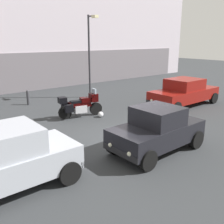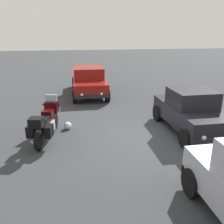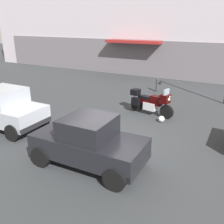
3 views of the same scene
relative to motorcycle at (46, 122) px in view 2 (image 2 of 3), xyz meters
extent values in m
plane|color=#2D3033|center=(-0.46, -3.41, -0.62)|extent=(80.00, 80.00, 0.00)
cylinder|color=black|center=(0.84, -0.18, -0.30)|extent=(0.66, 0.27, 0.64)
cylinder|color=black|center=(-0.75, 0.15, -0.30)|extent=(0.66, 0.27, 0.64)
cylinder|color=#B7B7BC|center=(0.82, -0.17, 0.13)|extent=(0.33, 0.13, 0.68)
cube|color=#B7B7BC|center=(0.00, 0.00, -0.20)|extent=(0.67, 0.51, 0.36)
cube|color=black|center=(0.00, 0.00, 0.04)|extent=(1.13, 0.50, 0.28)
cube|color=black|center=(0.30, -0.06, 0.22)|extent=(0.58, 0.44, 0.24)
cube|color=black|center=(-0.19, 0.04, 0.18)|extent=(0.61, 0.41, 0.12)
cube|color=black|center=(0.72, -0.15, 0.30)|extent=(0.44, 0.50, 0.40)
cube|color=#8C9EAD|center=(0.76, -0.16, 0.60)|extent=(0.16, 0.41, 0.28)
sphere|color=#EAEACC|center=(0.90, -0.19, 0.30)|extent=(0.14, 0.14, 0.14)
cylinder|color=black|center=(0.64, -0.13, 0.40)|extent=(0.16, 0.62, 0.04)
cylinder|color=#B7B7BC|center=(-0.54, 0.31, -0.32)|extent=(0.56, 0.20, 0.09)
cube|color=black|center=(-0.57, 0.40, -0.04)|extent=(0.43, 0.28, 0.36)
cube|color=black|center=(-0.69, -0.15, -0.04)|extent=(0.43, 0.28, 0.36)
cube|color=black|center=(-0.85, 0.17, 0.33)|extent=(0.43, 0.46, 0.28)
cylinder|color=black|center=(-0.11, 0.20, -0.47)|extent=(0.05, 0.13, 0.29)
sphere|color=silver|center=(0.77, -0.67, -0.48)|extent=(0.28, 0.28, 0.28)
cube|color=black|center=(-3.12, -4.23, -0.20)|extent=(0.12, 1.64, 0.20)
cylinder|color=black|center=(-3.52, -3.45, -0.30)|extent=(0.64, 0.22, 0.64)
cube|color=maroon|center=(5.96, -1.84, 0.02)|extent=(4.50, 1.77, 0.64)
cube|color=maroon|center=(5.91, -1.84, 0.64)|extent=(1.90, 1.62, 0.60)
cube|color=#8C9EAD|center=(5.01, -1.84, 0.64)|extent=(0.06, 1.50, 0.51)
cube|color=#8C9EAD|center=(6.81, -1.84, 0.64)|extent=(0.06, 1.50, 0.48)
cube|color=black|center=(3.76, -1.83, -0.20)|extent=(0.12, 1.76, 0.20)
cube|color=black|center=(8.16, -1.84, -0.20)|extent=(0.12, 1.76, 0.20)
cylinder|color=black|center=(4.16, -2.67, -0.30)|extent=(0.64, 0.22, 0.64)
cylinder|color=black|center=(4.16, -0.99, -0.30)|extent=(0.64, 0.22, 0.64)
cylinder|color=black|center=(7.76, -2.68, -0.30)|extent=(0.64, 0.22, 0.64)
cylinder|color=black|center=(7.76, -1.00, -0.30)|extent=(0.64, 0.22, 0.64)
sphere|color=silver|center=(3.71, -2.32, -0.08)|extent=(0.14, 0.14, 0.14)
sphere|color=silver|center=(3.71, -1.35, -0.08)|extent=(0.14, 0.14, 0.14)
cube|color=black|center=(-0.14, -5.07, 0.02)|extent=(3.42, 1.60, 0.64)
cube|color=black|center=(-0.14, -5.07, 0.64)|extent=(1.42, 1.45, 0.60)
cube|color=#8C9EAD|center=(-0.79, -5.08, 0.64)|extent=(0.07, 1.33, 0.51)
cube|color=#8C9EAD|center=(0.51, -5.06, 0.64)|extent=(0.07, 1.33, 0.48)
cube|color=black|center=(-1.79, -5.09, -0.20)|extent=(0.14, 1.56, 0.20)
cube|color=black|center=(1.51, -5.05, -0.20)|extent=(0.14, 1.56, 0.20)
cylinder|color=black|center=(-1.40, -4.34, -0.30)|extent=(0.64, 0.23, 0.64)
cylinder|color=black|center=(1.12, -5.80, -0.30)|extent=(0.64, 0.23, 0.64)
cylinder|color=black|center=(1.10, -4.32, -0.30)|extent=(0.64, 0.23, 0.64)
sphere|color=silver|center=(-1.84, -4.66, -0.08)|extent=(0.14, 0.14, 0.14)
camera|label=1|loc=(-6.49, -10.40, 3.08)|focal=41.01mm
camera|label=2|loc=(-7.65, -0.97, 2.89)|focal=38.07mm
camera|label=3|loc=(3.61, -10.64, 3.55)|focal=39.88mm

